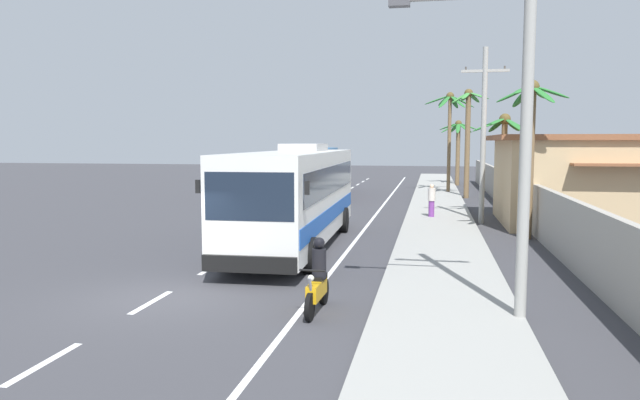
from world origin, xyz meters
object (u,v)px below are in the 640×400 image
Objects in this scene: coach_bus_foreground at (296,193)px; palm_second at (458,140)px; palm_third at (504,141)px; pedestrian_near_kerb at (432,200)px; coach_bus_far_lane at (313,169)px; palm_nearest at (468,125)px; palm_farthest at (450,118)px; palm_fourth at (530,132)px; motorcycle_beside_bus at (318,282)px; utility_pole_nearest at (522,86)px; utility_pole_mid at (483,132)px.

coach_bus_foreground is 2.16× the size of palm_second.
pedestrian_near_kerb is at bearing -153.31° from palm_third.
coach_bus_far_lane is 11.01m from palm_nearest.
pedestrian_near_kerb is at bearing 60.26° from coach_bus_foreground.
palm_nearest is 3.65m from palm_farthest.
pedestrian_near_kerb is 15.71m from palm_farthest.
palm_fourth is (1.40, -16.68, -0.76)m from palm_nearest.
palm_farthest is (9.48, 3.21, 3.59)m from coach_bus_far_lane.
palm_farthest reaches higher than palm_second.
motorcycle_beside_bus is 0.35× the size of palm_second.
coach_bus_far_lane is 10.63m from palm_farthest.
palm_second is at bearing 77.64° from coach_bus_foreground.
coach_bus_foreground is 20.47m from coach_bus_far_lane.
coach_bus_far_lane is 6.18× the size of motorcycle_beside_bus.
coach_bus_foreground is 21.36m from palm_nearest.
pedestrian_near_kerb is at bearing 81.44° from motorcycle_beside_bus.
palm_farthest reaches higher than palm_nearest.
palm_second is 0.92× the size of palm_fourth.
palm_second is at bearing 83.26° from palm_farthest.
palm_farthest is at bearing -96.74° from palm_second.
coach_bus_far_lane is at bearing 109.69° from utility_pole_nearest.
utility_pole_mid reaches higher than coach_bus_foreground.
utility_pole_nearest reaches higher than utility_pole_mid.
coach_bus_far_lane is at bearing 178.81° from palm_nearest.
palm_farthest is (1.18, 15.01, 4.50)m from pedestrian_near_kerb.
palm_third is at bearing -40.38° from coach_bus_far_lane.
palm_third is (3.50, 1.76, 2.83)m from pedestrian_near_kerb.
palm_fourth is at bearing -54.68° from coach_bus_far_lane.
palm_second reaches higher than coach_bus_far_lane.
coach_bus_foreground is 1.51× the size of utility_pole_mid.
palm_third is at bearing 71.73° from motorcycle_beside_bus.
palm_nearest is (0.53, 27.86, 0.03)m from utility_pole_nearest.
palm_second is at bearing 47.65° from coach_bus_far_lane.
utility_pole_nearest is 15.35m from utility_pole_mid.
palm_third is (1.23, 2.72, -0.41)m from utility_pole_mid.
palm_fourth is 20.31m from palm_farthest.
palm_farthest is at bearing 91.05° from utility_pole_nearest.
utility_pole_mid reaches higher than palm_third.
pedestrian_near_kerb is at bearing -94.48° from palm_farthest.
utility_pole_mid is at bearing -86.08° from palm_farthest.
utility_pole_mid is at bearing -114.36° from palm_third.
palm_farthest reaches higher than coach_bus_foreground.
palm_farthest is at bearing 93.92° from utility_pole_mid.
coach_bus_far_lane is at bearing 99.91° from coach_bus_foreground.
motorcycle_beside_bus is 1.23× the size of pedestrian_near_kerb.
coach_bus_far_lane is 28.69m from motorcycle_beside_bus.
palm_third is at bearing 84.45° from utility_pole_nearest.
coach_bus_foreground is 9.68m from pedestrian_near_kerb.
motorcycle_beside_bus is 16.46m from pedestrian_near_kerb.
palm_second is 21.55m from palm_third.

